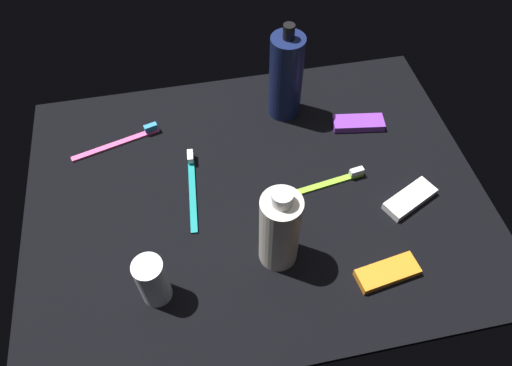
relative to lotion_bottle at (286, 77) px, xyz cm
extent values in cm
cube|color=black|center=(-10.02, -19.88, -9.93)|extent=(84.00, 64.00, 1.20)
cylinder|color=#151E49|center=(0.00, 0.00, -0.17)|extent=(6.66, 6.66, 18.31)
cylinder|color=black|center=(0.00, 0.00, 10.38)|extent=(2.20, 2.20, 2.80)
cylinder|color=silver|center=(-8.93, -33.22, -1.47)|extent=(6.46, 6.46, 15.71)
cylinder|color=silver|center=(-8.93, -33.22, 7.48)|extent=(3.20, 3.20, 2.20)
cylinder|color=silver|center=(-29.42, -36.35, -4.38)|extent=(4.69, 4.69, 9.90)
cube|color=#8CD133|center=(1.91, -20.90, -8.88)|extent=(17.98, 3.88, 0.90)
cube|color=white|center=(9.33, -19.77, -7.83)|extent=(2.74, 1.48, 1.20)
cube|color=teal|center=(-21.59, -17.44, -8.88)|extent=(2.64, 18.04, 0.90)
cube|color=white|center=(-20.98, -9.97, -7.83)|extent=(1.31, 2.68, 1.20)
cube|color=#E55999|center=(-35.21, -2.80, -8.88)|extent=(17.66, 6.00, 0.90)
cube|color=#338CCC|center=(-27.98, -0.78, -7.83)|extent=(2.80, 1.76, 1.20)
cube|color=orange|center=(7.80, -40.39, -8.58)|extent=(10.87, 5.48, 1.50)
cube|color=purple|center=(14.06, -7.30, -8.58)|extent=(10.88, 5.51, 1.50)
cube|color=white|center=(17.12, -27.32, -8.58)|extent=(11.11, 8.07, 1.50)
camera|label=1|loc=(-19.98, -69.34, 61.93)|focal=32.95mm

